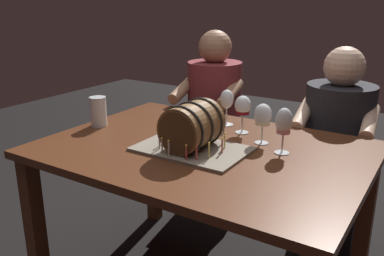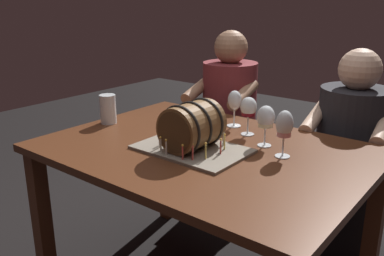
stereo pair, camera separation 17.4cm
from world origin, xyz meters
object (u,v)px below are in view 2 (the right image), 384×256
at_px(dining_table, 204,169).
at_px(wine_glass_empty, 235,101).
at_px(wine_glass_red, 248,108).
at_px(person_seated_right, 349,161).
at_px(barrel_cake, 192,129).
at_px(wine_glass_rose, 284,126).
at_px(beer_pint, 108,110).
at_px(person_seated_left, 228,131).
at_px(wine_glass_white, 266,119).

xyz_separation_m(dining_table, wine_glass_empty, (-0.07, 0.33, 0.23)).
xyz_separation_m(wine_glass_red, person_seated_right, (0.33, 0.52, -0.35)).
relative_size(barrel_cake, person_seated_right, 0.41).
bearing_deg(wine_glass_rose, dining_table, -161.92).
xyz_separation_m(barrel_cake, beer_pint, (-0.59, 0.05, -0.02)).
relative_size(wine_glass_rose, person_seated_left, 0.16).
xyz_separation_m(dining_table, wine_glass_white, (0.20, 0.17, 0.23)).
bearing_deg(person_seated_left, person_seated_right, 0.00).
height_order(wine_glass_empty, person_seated_right, person_seated_right).
bearing_deg(beer_pint, wine_glass_white, 13.65).
bearing_deg(wine_glass_white, barrel_cake, -131.73).
relative_size(dining_table, beer_pint, 9.25).
distance_m(barrel_cake, person_seated_left, 0.97).
bearing_deg(person_seated_right, wine_glass_empty, -135.74).
height_order(dining_table, barrel_cake, barrel_cake).
height_order(beer_pint, person_seated_right, person_seated_right).
distance_m(wine_glass_empty, wine_glass_white, 0.31).
relative_size(wine_glass_red, beer_pint, 1.23).
xyz_separation_m(wine_glass_white, beer_pint, (-0.80, -0.20, -0.05)).
height_order(wine_glass_white, person_seated_left, person_seated_left).
height_order(dining_table, wine_glass_red, wine_glass_red).
bearing_deg(wine_glass_red, person_seated_left, 130.86).
xyz_separation_m(dining_table, wine_glass_red, (0.06, 0.26, 0.23)).
bearing_deg(person_seated_right, wine_glass_white, -107.42).
height_order(person_seated_left, person_seated_right, person_seated_left).
distance_m(wine_glass_rose, wine_glass_white, 0.14).
relative_size(dining_table, wine_glass_rose, 7.02).
bearing_deg(person_seated_right, dining_table, -116.54).
xyz_separation_m(wine_glass_empty, wine_glass_rose, (0.39, -0.23, 0.00)).
height_order(barrel_cake, beer_pint, barrel_cake).
distance_m(dining_table, wine_glass_white, 0.35).
bearing_deg(wine_glass_white, person_seated_left, 134.11).
bearing_deg(barrel_cake, person_seated_left, 113.69).
bearing_deg(wine_glass_red, beer_pint, -156.79).
height_order(barrel_cake, wine_glass_white, barrel_cake).
bearing_deg(person_seated_left, wine_glass_red, -49.14).
bearing_deg(wine_glass_rose, person_seated_left, 136.45).
bearing_deg(person_seated_left, wine_glass_rose, -43.55).
bearing_deg(person_seated_left, wine_glass_white, -45.89).
relative_size(wine_glass_empty, person_seated_left, 0.15).
distance_m(beer_pint, person_seated_left, 0.87).
distance_m(wine_glass_white, person_seated_left, 0.90).
relative_size(dining_table, barrel_cake, 2.97).
bearing_deg(wine_glass_red, person_seated_right, 57.35).
bearing_deg(barrel_cake, beer_pint, 175.55).
bearing_deg(wine_glass_white, dining_table, -139.00).
bearing_deg(wine_glass_empty, barrel_cake, -83.07).
relative_size(wine_glass_white, person_seated_right, 0.16).
distance_m(wine_glass_red, person_seated_left, 0.76).
height_order(dining_table, person_seated_right, person_seated_right).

